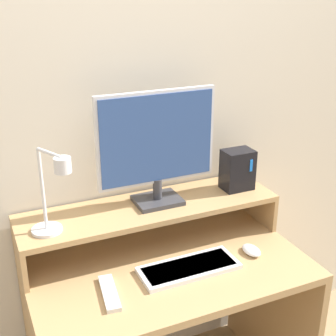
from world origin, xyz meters
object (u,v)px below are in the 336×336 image
(desk_lamp, at_px, (53,195))
(keyboard, at_px, (189,268))
(monitor, at_px, (157,144))
(router_dock, at_px, (237,170))
(remote_control, at_px, (109,293))
(mouse, at_px, (251,250))

(desk_lamp, relative_size, keyboard, 0.85)
(monitor, xyz_separation_m, keyboard, (0.02, -0.26, -0.40))
(router_dock, bearing_deg, remote_control, -158.18)
(router_dock, xyz_separation_m, keyboard, (-0.34, -0.24, -0.24))
(remote_control, bearing_deg, monitor, 43.15)
(monitor, bearing_deg, router_dock, -2.34)
(monitor, relative_size, keyboard, 1.29)
(mouse, bearing_deg, monitor, 138.80)
(desk_lamp, xyz_separation_m, router_dock, (0.78, 0.09, -0.07))
(monitor, height_order, router_dock, monitor)
(keyboard, height_order, mouse, mouse)
(router_dock, xyz_separation_m, remote_control, (-0.66, -0.26, -0.25))
(keyboard, relative_size, remote_control, 1.86)
(mouse, bearing_deg, keyboard, -179.38)
(mouse, bearing_deg, desk_lamp, 168.31)
(desk_lamp, height_order, remote_control, desk_lamp)
(router_dock, xyz_separation_m, mouse, (-0.07, -0.24, -0.24))
(keyboard, height_order, remote_control, keyboard)
(router_dock, bearing_deg, monitor, 177.66)
(desk_lamp, bearing_deg, remote_control, -53.25)
(router_dock, height_order, keyboard, router_dock)
(monitor, xyz_separation_m, desk_lamp, (-0.42, -0.11, -0.08))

